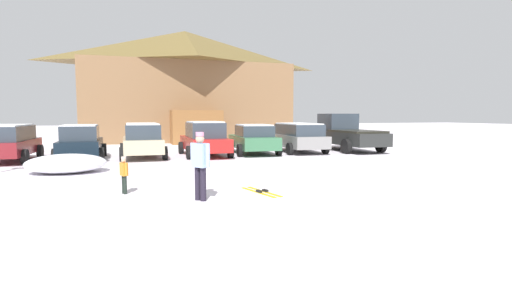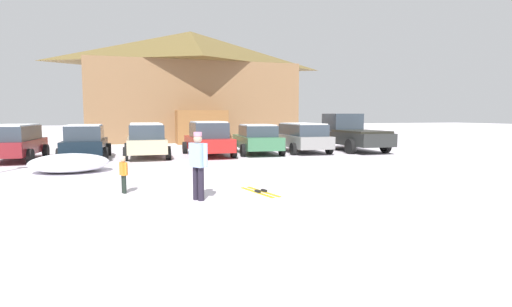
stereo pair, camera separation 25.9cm
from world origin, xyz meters
The scene contains 13 objects.
ground centered at (0.00, 0.00, 0.00)m, with size 160.00×160.00×0.00m, color silver.
ski_lodge centered at (1.56, 28.27, 4.53)m, with size 16.63×10.52×8.94m.
parked_maroon_van centered at (-8.49, 14.98, 0.89)m, with size 2.30×4.48×1.65m.
parked_black_sedan centered at (-5.50, 14.86, 0.82)m, with size 2.13×4.22×1.63m.
parked_beige_suv centered at (-2.74, 14.74, 0.90)m, with size 2.17×4.46×1.68m.
parked_red_sedan centered at (0.29, 14.57, 0.87)m, with size 2.26×4.59×1.75m.
parked_green_coupe centered at (2.96, 14.77, 0.81)m, with size 2.49×4.39×1.57m.
parked_grey_wagon centered at (5.64, 14.92, 0.88)m, with size 2.41×4.64×1.62m.
pickup_truck centered at (8.81, 15.20, 0.99)m, with size 2.51×5.80×2.15m.
skier_child_in_orange_jacket centered at (-3.71, 5.63, 0.56)m, with size 0.22×0.35×0.99m.
skier_adult_in_blue_parka centered at (-1.96, 4.17, 0.94)m, with size 0.42×0.54×1.67m.
pair_of_skis centered at (-0.22, 4.62, 0.02)m, with size 0.65×1.66×0.08m.
plowed_snow_pile centered at (-5.63, 10.38, 0.34)m, with size 2.74×2.19×0.67m, color white.
Camera 1 is at (-3.79, -5.33, 2.08)m, focal length 28.00 mm.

